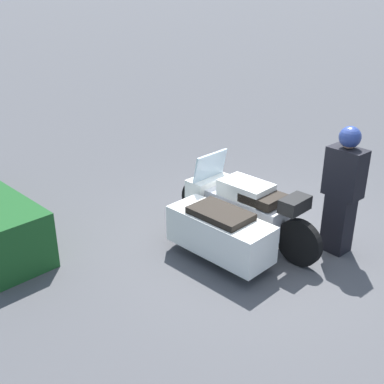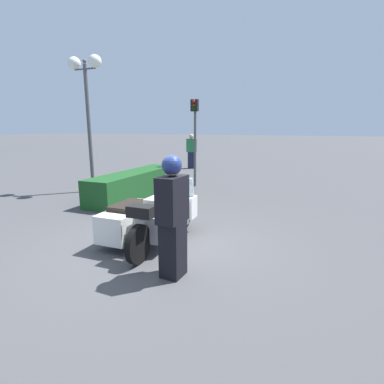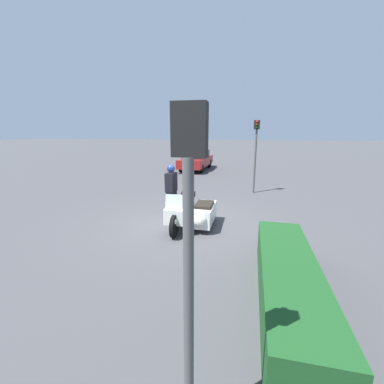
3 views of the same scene
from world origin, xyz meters
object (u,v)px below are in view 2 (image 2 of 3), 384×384
Objects in this scene: hedge_bush_curbside at (135,184)px; police_motorcycle at (150,217)px; officer_rider at (173,214)px; pedestrian_bystander at (191,151)px; traffic_light_near at (195,130)px; twin_lamp_post at (86,84)px.

police_motorcycle is at bearing -143.11° from hedge_bush_curbside.
officer_rider is 0.98× the size of pedestrian_bystander.
hedge_bush_curbside is 2.17× the size of pedestrian_bystander.
traffic_light_near is 1.72× the size of pedestrian_bystander.
twin_lamp_post reaches higher than police_motorcycle.
traffic_light_near is (5.30, 1.19, 1.57)m from police_motorcycle.
traffic_light_near is (6.40, 2.20, 1.11)m from officer_rider.
twin_lamp_post is (0.08, 1.70, 3.05)m from hedge_bush_curbside.
twin_lamp_post is at bearing 51.27° from police_motorcycle.
hedge_bush_curbside is at bearing -92.66° from twin_lamp_post.
pedestrian_bystander is (10.93, 4.19, -0.03)m from officer_rider.
hedge_bush_curbside is (4.22, 3.36, -0.54)m from officer_rider.
twin_lamp_post reaches higher than traffic_light_near.
traffic_light_near is 5.08m from pedestrian_bystander.
police_motorcycle is 0.63× the size of hedge_bush_curbside.
hedge_bush_curbside is at bearing 36.55° from police_motorcycle.
hedge_bush_curbside is at bearing 155.57° from pedestrian_bystander.
officer_rider reaches higher than hedge_bush_curbside.
twin_lamp_post is 2.41× the size of pedestrian_bystander.
police_motorcycle is 0.80× the size of traffic_light_near.
hedge_bush_curbside is 0.90× the size of twin_lamp_post.
traffic_light_near reaches higher than hedge_bush_curbside.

